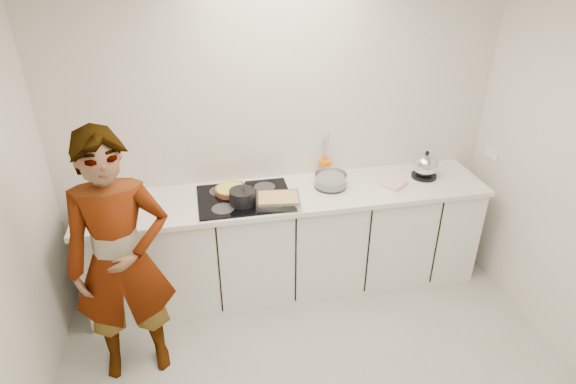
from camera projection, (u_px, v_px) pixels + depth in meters
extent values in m
cube|color=beige|center=(280.00, 133.00, 3.90)|extent=(3.60, 0.00, 2.60)
cube|color=white|center=(492.00, 154.00, 4.10)|extent=(0.02, 0.15, 0.09)
cube|color=white|center=(288.00, 243.00, 4.04)|extent=(3.20, 0.58, 0.87)
cube|color=white|center=(288.00, 195.00, 3.82)|extent=(3.24, 0.64, 0.04)
cube|color=black|center=(245.00, 198.00, 3.73)|extent=(0.72, 0.54, 0.01)
cylinder|color=#9E492C|center=(231.00, 190.00, 3.79)|extent=(0.30, 0.30, 0.04)
cylinder|color=#E0D945|center=(231.00, 188.00, 3.78)|extent=(0.26, 0.26, 0.01)
cylinder|color=black|center=(242.00, 197.00, 3.62)|extent=(0.26, 0.26, 0.11)
cylinder|color=silver|center=(244.00, 190.00, 3.62)|extent=(0.03, 0.08, 0.17)
cube|color=silver|center=(278.00, 200.00, 3.62)|extent=(0.35, 0.28, 0.06)
cube|color=#F4D074|center=(278.00, 198.00, 3.61)|extent=(0.32, 0.24, 0.02)
cylinder|color=silver|center=(331.00, 181.00, 3.88)|extent=(0.31, 0.31, 0.12)
cylinder|color=white|center=(330.00, 183.00, 3.89)|extent=(0.26, 0.26, 0.06)
cube|color=white|center=(395.00, 184.00, 3.92)|extent=(0.24, 0.23, 0.03)
cylinder|color=black|center=(424.00, 176.00, 4.06)|extent=(0.27, 0.27, 0.02)
sphere|color=silver|center=(425.00, 165.00, 4.01)|extent=(0.26, 0.26, 0.20)
sphere|color=black|center=(427.00, 153.00, 3.96)|extent=(0.04, 0.04, 0.04)
cylinder|color=orange|center=(325.00, 167.00, 4.08)|extent=(0.13, 0.13, 0.13)
imported|color=white|center=(121.00, 262.00, 3.05)|extent=(0.69, 0.48, 1.79)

